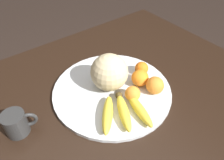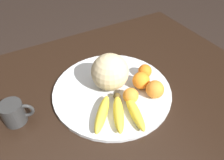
{
  "view_description": "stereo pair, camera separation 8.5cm",
  "coord_description": "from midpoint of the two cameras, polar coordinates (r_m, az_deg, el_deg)",
  "views": [
    {
      "loc": [
        -0.32,
        -0.47,
        1.41
      ],
      "look_at": [
        0.06,
        0.03,
        0.84
      ],
      "focal_mm": 35.0,
      "sensor_mm": 36.0,
      "label": 1
    },
    {
      "loc": [
        -0.25,
        -0.51,
        1.41
      ],
      "look_at": [
        0.06,
        0.03,
        0.84
      ],
      "focal_mm": 35.0,
      "sensor_mm": 36.0,
      "label": 2
    }
  ],
  "objects": [
    {
      "name": "banana_bunch",
      "position": [
        0.78,
        4.77,
        -8.62
      ],
      "size": [
        0.21,
        0.21,
        0.04
      ],
      "rotation": [
        0.0,
        0.0,
        4.25
      ],
      "color": "#473819",
      "rests_on": "fruit_bowl"
    },
    {
      "name": "orange_front_right",
      "position": [
        0.94,
        11.16,
        2.23
      ],
      "size": [
        0.06,
        0.06,
        0.06
      ],
      "color": "orange",
      "rests_on": "fruit_bowl"
    },
    {
      "name": "fruit_bowl",
      "position": [
        0.89,
        2.74,
        -2.85
      ],
      "size": [
        0.48,
        0.48,
        0.01
      ],
      "color": "silver",
      "rests_on": "kitchen_table"
    },
    {
      "name": "kitchen_table",
      "position": [
        0.92,
        0.19,
        -10.02
      ],
      "size": [
        1.42,
        1.06,
        0.78
      ],
      "color": "black",
      "rests_on": "ground_plane"
    },
    {
      "name": "ceramic_mug",
      "position": [
        0.82,
        -21.53,
        -8.14
      ],
      "size": [
        0.11,
        0.08,
        0.09
      ],
      "rotation": [
        0.0,
        0.0,
        5.94
      ],
      "color": "#2D2D2D",
      "rests_on": "kitchen_table"
    },
    {
      "name": "orange_mid_center",
      "position": [
        0.85,
        13.96,
        -2.52
      ],
      "size": [
        0.07,
        0.07,
        0.07
      ],
      "color": "orange",
      "rests_on": "fruit_bowl"
    },
    {
      "name": "melon",
      "position": [
        0.85,
        2.33,
        1.97
      ],
      "size": [
        0.15,
        0.15,
        0.15
      ],
      "color": "beige",
      "rests_on": "fruit_bowl"
    },
    {
      "name": "orange_front_left",
      "position": [
        0.88,
        10.35,
        -0.25
      ],
      "size": [
        0.07,
        0.07,
        0.07
      ],
      "color": "orange",
      "rests_on": "fruit_bowl"
    },
    {
      "name": "orange_back_left",
      "position": [
        0.82,
        7.87,
        -4.19
      ],
      "size": [
        0.06,
        0.06,
        0.06
      ],
      "color": "orange",
      "rests_on": "fruit_bowl"
    }
  ]
}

